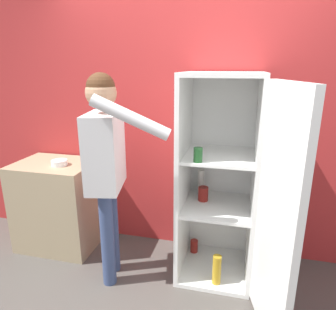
% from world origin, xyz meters
% --- Properties ---
extents(wall_back, '(7.00, 0.06, 2.55)m').
position_xyz_m(wall_back, '(0.00, 0.98, 1.27)').
color(wall_back, '#B72D2D').
rests_on(wall_back, ground_plane).
extents(refrigerator, '(0.81, 1.26, 1.74)m').
position_xyz_m(refrigerator, '(0.42, 0.52, 0.86)').
color(refrigerator, white).
rests_on(refrigerator, ground_plane).
extents(person, '(0.74, 0.57, 1.74)m').
position_xyz_m(person, '(-0.53, 0.30, 1.11)').
color(person, '#384770').
rests_on(person, ground_plane).
extents(counter, '(0.76, 0.57, 0.88)m').
position_xyz_m(counter, '(-1.25, 0.65, 0.44)').
color(counter, tan).
rests_on(counter, ground_plane).
extents(bowl, '(0.15, 0.15, 0.05)m').
position_xyz_m(bowl, '(-1.16, 0.59, 0.91)').
color(bowl, white).
rests_on(bowl, counter).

